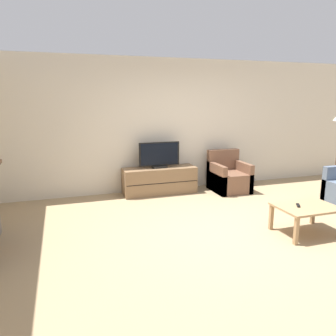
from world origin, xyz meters
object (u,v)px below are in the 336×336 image
coffee_table (306,210)px  tv (159,156)px  armchair (229,178)px  tv_stand (159,180)px  remote (298,205)px

coffee_table → tv: bearing=118.3°
armchair → coffee_table: size_ratio=0.99×
tv_stand → coffee_table: 2.95m
tv_stand → coffee_table: (1.40, -2.60, 0.09)m
armchair → remote: armchair is taller
remote → coffee_table: bearing=14.7°
coffee_table → remote: 0.14m
armchair → coffee_table: armchair is taller
tv_stand → tv: size_ratio=1.78×
tv → coffee_table: size_ratio=0.99×
tv → armchair: (1.43, -0.25, -0.50)m
armchair → coffee_table: 2.35m
tv_stand → coffee_table: bearing=-61.7°
coffee_table → remote: (-0.12, 0.04, 0.07)m
tv_stand → armchair: size_ratio=1.78×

